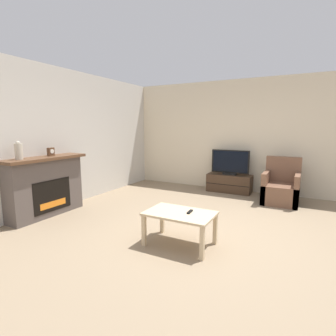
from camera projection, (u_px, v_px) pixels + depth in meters
name	position (u px, v px, depth m)	size (l,w,h in m)	color
ground_plane	(215.00, 235.00, 3.88)	(24.00, 24.00, 0.00)	#89755B
wall_back	(255.00, 136.00, 6.23)	(12.00, 0.06, 2.70)	beige
wall_left	(61.00, 139.00, 5.13)	(0.06, 12.00, 2.70)	beige
fireplace	(45.00, 186.00, 4.66)	(0.47, 1.48, 1.06)	#564C47
mantel_vase_left	(19.00, 151.00, 4.16)	(0.12, 0.12, 0.30)	beige
mantel_clock	(51.00, 152.00, 4.69)	(0.08, 0.11, 0.15)	brown
tv_stand	(229.00, 183.00, 6.39)	(1.05, 0.44, 0.43)	#422D1E
tv	(230.00, 163.00, 6.31)	(0.91, 0.18, 0.59)	black
armchair	(281.00, 188.00, 5.47)	(0.70, 0.76, 0.95)	brown
coffee_table	(180.00, 217.00, 3.50)	(0.91, 0.58, 0.45)	#CCB289
remote	(190.00, 212.00, 3.48)	(0.05, 0.15, 0.02)	black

